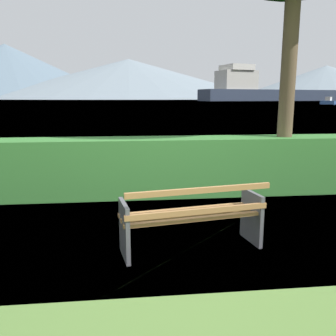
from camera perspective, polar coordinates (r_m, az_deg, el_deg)
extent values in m
plane|color=#567A38|center=(4.61, 3.65, -12.73)|extent=(1400.00, 1400.00, 0.00)
plane|color=slate|center=(313.08, -6.23, 10.85)|extent=(620.00, 620.00, 0.00)
cube|color=#A0703F|center=(4.27, 4.61, -8.21)|extent=(1.74, 0.37, 0.04)
cube|color=#A0703F|center=(4.44, 3.72, -7.42)|extent=(1.74, 0.37, 0.04)
cube|color=#A0703F|center=(4.62, 2.90, -6.69)|extent=(1.74, 0.37, 0.04)
cube|color=#A0703F|center=(4.17, 4.99, -6.97)|extent=(1.74, 0.35, 0.06)
cube|color=#A0703F|center=(4.05, 5.29, -3.61)|extent=(1.74, 0.35, 0.06)
cube|color=#4C4C51|center=(4.27, -7.04, -9.91)|extent=(0.14, 0.51, 0.68)
cube|color=#4C4C51|center=(4.80, 13.33, -7.68)|extent=(0.14, 0.51, 0.68)
cube|color=#387A33|center=(6.92, 0.02, 0.28)|extent=(7.60, 0.83, 1.11)
cylinder|color=brown|center=(7.43, 18.71, 12.72)|extent=(0.29, 0.29, 4.27)
cube|color=#2D384C|center=(234.87, 18.62, 11.02)|extent=(115.32, 45.27, 6.54)
cube|color=beige|center=(213.51, 10.92, 13.72)|extent=(23.73, 19.17, 10.47)
cube|color=silver|center=(213.94, 10.99, 15.55)|extent=(18.14, 19.09, 3.27)
cube|color=#335693|center=(111.31, 24.40, 9.58)|extent=(3.38, 4.35, 1.06)
cube|color=silver|center=(111.30, 24.44, 10.12)|extent=(1.64, 1.82, 1.07)
cone|color=slate|center=(600.50, -24.56, 13.92)|extent=(348.23, 348.23, 80.25)
cone|color=gray|center=(541.35, -6.36, 14.03)|extent=(410.21, 410.21, 57.50)
cone|color=gray|center=(644.10, 24.00, 12.50)|extent=(301.34, 301.34, 53.01)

